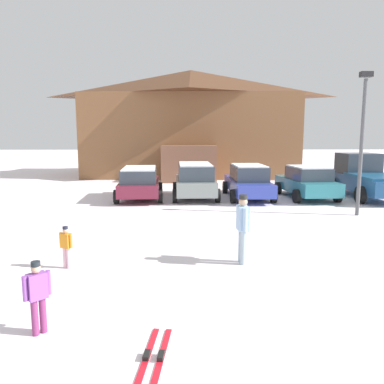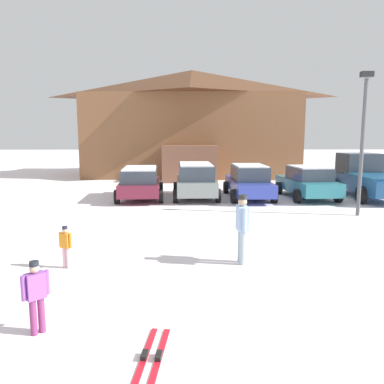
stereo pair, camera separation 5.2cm
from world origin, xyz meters
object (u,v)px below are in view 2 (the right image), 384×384
Objects in this scene: parked_maroon_van at (140,182)px; parked_blue_hatchback at (249,181)px; ski_lodge at (192,123)px; lamp_post at (363,136)px; skier_child_in_purple_jacket at (36,293)px; pair_of_skis at (151,359)px; skier_adult_in_blue_parka at (242,225)px; parked_grey_wagon at (196,180)px; pickup_truck at (366,177)px; parked_teal_hatchback at (308,182)px; skier_child_in_orange_jacket at (66,245)px.

parked_blue_hatchback reaches higher than parked_maroon_van.
ski_lodge reaches higher than lamp_post.
skier_child_in_purple_jacket is 2.06m from pair_of_skis.
pair_of_skis is at bearing -115.03° from skier_adult_in_blue_parka.
parked_grey_wagon is 7.71m from lamp_post.
skier_child_in_purple_jacket is (-11.30, -12.89, -0.33)m from pickup_truck.
lamp_post reaches higher than pair_of_skis.
ski_lodge is at bearing 126.99° from pickup_truck.
ski_lodge reaches higher than parked_teal_hatchback.
pair_of_skis is (-1.82, -3.91, -0.92)m from skier_adult_in_blue_parka.
parked_blue_hatchback is 5.90m from pickup_truck.
skier_adult_in_blue_parka is at bearing 40.98° from skier_child_in_purple_jacket.
lamp_post is at bearing 45.41° from skier_adult_in_blue_parka.
ski_lodge is 3.90× the size of parked_grey_wagon.
pickup_truck reaches higher than skier_adult_in_blue_parka.
parked_grey_wagon reaches higher than parked_blue_hatchback.
skier_child_in_purple_jacket is 0.22× the size of lamp_post.
skier_adult_in_blue_parka is at bearing -69.41° from parked_maroon_van.
parked_teal_hatchback reaches higher than skier_child_in_orange_jacket.
pickup_truck is 3.28× the size of pair_of_skis.
pair_of_skis is (-1.01, -24.88, -4.03)m from ski_lodge.
pair_of_skis is at bearing -22.30° from skier_child_in_purple_jacket.
skier_child_in_purple_jacket is (-2.80, -12.69, -0.26)m from parked_grey_wagon.
parked_blue_hatchback is at bearing 66.89° from skier_child_in_purple_jacket.
ski_lodge is 9.81× the size of pair_of_skis.
skier_child_in_purple_jacket is (-8.28, -12.55, -0.15)m from parked_teal_hatchback.
parked_grey_wagon is 0.87× the size of parked_blue_hatchback.
pickup_truck is 5.34m from lamp_post.
parked_maroon_van is at bearing -178.21° from pickup_truck.
pickup_truck reaches higher than parked_maroon_van.
skier_child_in_purple_jacket is at bearing -90.54° from parked_maroon_van.
parked_blue_hatchback reaches higher than pair_of_skis.
pickup_truck reaches higher than parked_blue_hatchback.
ski_lodge is 3.72× the size of parked_teal_hatchback.
pair_of_skis is 0.31× the size of lamp_post.
parked_blue_hatchback is 0.90× the size of lamp_post.
skier_adult_in_blue_parka is (3.52, -9.37, 0.10)m from parked_maroon_van.
parked_grey_wagon is at bearing 71.49° from skier_child_in_orange_jacket.
parked_teal_hatchback is 15.04m from skier_child_in_purple_jacket.
lamp_post is at bearing -80.50° from parked_teal_hatchback.
pickup_truck is at bearing 55.16° from pair_of_skis.
parked_teal_hatchback is 0.82× the size of lamp_post.
parked_maroon_van is 10.02m from skier_adult_in_blue_parka.
lamp_post is (7.13, 9.29, 3.01)m from pair_of_skis.
skier_adult_in_blue_parka is (-7.66, -9.72, -0.05)m from pickup_truck.
pair_of_skis is at bearing -92.33° from ski_lodge.
parked_grey_wagon is 2.61m from parked_blue_hatchback.
ski_lodge is at bearing 83.31° from skier_child_in_purple_jacket.
pickup_truck reaches higher than parked_teal_hatchback.
parked_blue_hatchback is 4.14× the size of skier_child_in_purple_jacket.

